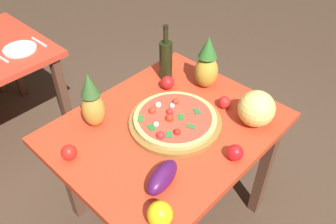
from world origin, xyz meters
TOP-DOWN VIEW (x-y plane):
  - ground_plane at (0.00, 0.00)m, footprint 10.00×10.00m
  - display_table at (0.00, 0.00)m, footprint 1.12×0.91m
  - pizza_board at (0.04, -0.02)m, footprint 0.48×0.48m
  - pizza at (0.03, -0.02)m, footprint 0.42×0.42m
  - wine_bottle at (0.30, 0.30)m, footprint 0.08×0.08m
  - pineapple_left at (0.40, 0.07)m, footprint 0.13×0.13m
  - pineapple_right at (-0.24, 0.27)m, footprint 0.12×0.12m
  - melon at (0.32, -0.31)m, footprint 0.19×0.19m
  - bell_pepper at (-0.42, -0.36)m, footprint 0.10×0.10m
  - eggplant at (-0.28, -0.24)m, footprint 0.22×0.13m
  - tomato_beside_pepper at (0.23, 0.22)m, footprint 0.08×0.08m
  - tomato_by_bottle at (0.05, -0.38)m, footprint 0.08×0.08m
  - tomato_near_board at (0.32, -0.12)m, footprint 0.07×0.07m
  - tomato_at_corner at (-0.47, 0.17)m, footprint 0.07×0.07m
  - dinner_plate at (-0.14, 1.24)m, footprint 0.22×0.22m
  - fork_utensil at (-0.28, 1.24)m, footprint 0.03×0.18m
  - knife_utensil at (-0.00, 1.24)m, footprint 0.02×0.18m

SIDE VIEW (x-z plane):
  - ground_plane at x=0.00m, z-range 0.00..0.00m
  - display_table at x=0.00m, z-range 0.28..1.04m
  - fork_utensil at x=-0.28m, z-range 0.76..0.77m
  - knife_utensil at x=0.00m, z-range 0.76..0.77m
  - dinner_plate at x=-0.14m, z-range 0.76..0.78m
  - pizza_board at x=0.04m, z-range 0.76..0.79m
  - tomato_near_board at x=0.32m, z-range 0.76..0.83m
  - tomato_at_corner at x=-0.47m, z-range 0.76..0.83m
  - tomato_by_bottle at x=0.05m, z-range 0.76..0.84m
  - pizza at x=0.03m, z-range 0.77..0.83m
  - tomato_beside_pepper at x=0.23m, z-range 0.76..0.84m
  - eggplant at x=-0.28m, z-range 0.76..0.85m
  - bell_pepper at x=-0.42m, z-range 0.76..0.87m
  - melon at x=0.32m, z-range 0.76..0.95m
  - wine_bottle at x=0.30m, z-range 0.72..1.06m
  - pineapple_right at x=-0.24m, z-range 0.74..1.06m
  - pineapple_left at x=0.40m, z-range 0.74..1.06m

